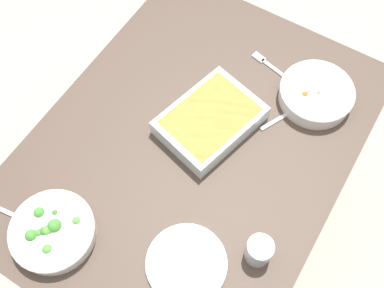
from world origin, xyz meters
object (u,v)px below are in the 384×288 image
(drink_cup, at_px, (259,251))
(spoon_by_stew, at_px, (290,112))
(stew_bowl, at_px, (316,94))
(spoon_by_broccoli, at_px, (26,221))
(baking_dish, at_px, (210,120))
(side_plate, at_px, (186,263))
(fork_on_table, at_px, (271,66))
(broccoli_bowl, at_px, (53,231))

(drink_cup, bearing_deg, spoon_by_stew, 15.17)
(stew_bowl, height_order, spoon_by_stew, stew_bowl)
(drink_cup, xyz_separation_m, spoon_by_broccoli, (-0.26, 0.60, -0.03))
(baking_dish, bearing_deg, spoon_by_broccoli, 152.40)
(spoon_by_broccoli, bearing_deg, drink_cup, -66.75)
(stew_bowl, relative_size, side_plate, 1.08)
(fork_on_table, bearing_deg, spoon_by_stew, -133.93)
(broccoli_bowl, height_order, spoon_by_broccoli, broccoli_bowl)
(broccoli_bowl, height_order, baking_dish, broccoli_bowl)
(drink_cup, xyz_separation_m, spoon_by_stew, (0.45, 0.12, -0.03))
(broccoli_bowl, relative_size, side_plate, 1.07)
(stew_bowl, bearing_deg, broccoli_bowl, 151.58)
(fork_on_table, bearing_deg, drink_cup, -156.14)
(broccoli_bowl, xyz_separation_m, baking_dish, (0.53, -0.19, 0.00))
(side_plate, relative_size, spoon_by_stew, 1.33)
(baking_dish, height_order, drink_cup, drink_cup)
(drink_cup, bearing_deg, side_plate, 129.07)
(spoon_by_broccoli, distance_m, fork_on_table, 0.90)
(spoon_by_stew, relative_size, fork_on_table, 0.94)
(stew_bowl, xyz_separation_m, drink_cup, (-0.54, -0.08, 0.01))
(broccoli_bowl, xyz_separation_m, fork_on_table, (0.83, -0.25, -0.03))
(baking_dish, relative_size, drink_cup, 4.06)
(fork_on_table, bearing_deg, side_plate, -171.37)
(spoon_by_stew, relative_size, spoon_by_broccoli, 0.94)
(side_plate, distance_m, spoon_by_stew, 0.57)
(drink_cup, distance_m, fork_on_table, 0.64)
(side_plate, distance_m, fork_on_table, 0.71)
(spoon_by_stew, bearing_deg, drink_cup, -164.83)
(side_plate, relative_size, fork_on_table, 1.25)
(spoon_by_stew, bearing_deg, side_plate, 177.22)
(spoon_by_broccoli, bearing_deg, stew_bowl, -33.03)
(broccoli_bowl, height_order, spoon_by_stew, broccoli_bowl)
(broccoli_bowl, relative_size, drink_cup, 2.76)
(broccoli_bowl, relative_size, spoon_by_broccoli, 1.33)
(baking_dish, distance_m, spoon_by_broccoli, 0.61)
(broccoli_bowl, distance_m, baking_dish, 0.56)
(stew_bowl, xyz_separation_m, spoon_by_broccoli, (-0.80, 0.52, -0.03))
(spoon_by_broccoli, xyz_separation_m, fork_on_table, (0.84, -0.34, -0.00))
(fork_on_table, bearing_deg, broccoli_bowl, 163.40)
(broccoli_bowl, bearing_deg, spoon_by_stew, -28.69)
(spoon_by_stew, bearing_deg, fork_on_table, 46.07)
(spoon_by_broccoli, bearing_deg, fork_on_table, -22.06)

